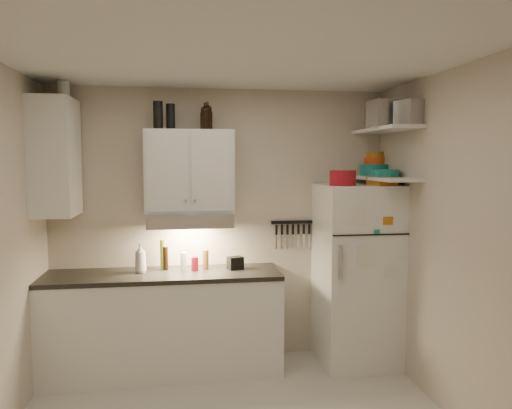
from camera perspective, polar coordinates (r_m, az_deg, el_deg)
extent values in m
cube|color=silver|center=(3.37, -1.99, 16.86)|extent=(3.20, 3.00, 0.02)
cube|color=beige|center=(4.84, -4.02, -2.37)|extent=(3.20, 0.02, 2.60)
cube|color=beige|center=(3.88, 22.50, -4.55)|extent=(0.02, 3.00, 2.60)
cube|color=white|center=(4.71, -10.51, -13.39)|extent=(2.10, 0.60, 0.88)
cube|color=black|center=(4.59, -10.60, -7.92)|extent=(2.10, 0.62, 0.04)
cube|color=white|center=(4.61, -7.61, 3.78)|extent=(0.80, 0.33, 0.75)
cube|color=white|center=(4.59, -21.96, 5.02)|extent=(0.33, 0.55, 1.00)
cube|color=silver|center=(4.57, -7.54, -1.69)|extent=(0.76, 0.46, 0.12)
cube|color=white|center=(4.84, 11.42, -7.86)|extent=(0.70, 0.68, 1.70)
cube|color=white|center=(4.68, 14.60, 8.28)|extent=(0.30, 0.95, 0.03)
cube|color=white|center=(4.67, 14.48, 2.89)|extent=(0.30, 0.95, 0.03)
cube|color=black|center=(4.91, 4.17, -2.02)|extent=(0.42, 0.02, 0.03)
cylinder|color=maroon|center=(4.51, 9.88, 3.01)|extent=(0.26, 0.26, 0.14)
cube|color=#BB6917|center=(4.61, 14.20, 2.61)|extent=(0.21, 0.25, 0.08)
cylinder|color=silver|center=(4.73, 13.04, 2.78)|extent=(0.07, 0.07, 0.09)
cylinder|color=silver|center=(5.00, 14.07, 9.52)|extent=(0.32, 0.32, 0.22)
cube|color=#AAAAAD|center=(4.54, 14.37, 10.04)|extent=(0.25, 0.23, 0.23)
cube|color=#AAAAAD|center=(4.41, 17.31, 9.97)|extent=(0.26, 0.26, 0.21)
cylinder|color=#167977|center=(5.03, 13.36, 3.85)|extent=(0.28, 0.28, 0.11)
cylinder|color=#F55117|center=(5.13, 13.49, 4.87)|extent=(0.22, 0.22, 0.07)
cylinder|color=#BB7B21|center=(5.13, 13.51, 5.56)|extent=(0.17, 0.17, 0.06)
cylinder|color=#167977|center=(4.65, 14.40, 3.48)|extent=(0.32, 0.32, 0.07)
cylinder|color=black|center=(4.61, -9.74, 9.85)|extent=(0.10, 0.10, 0.23)
cylinder|color=black|center=(4.57, -11.13, 9.98)|extent=(0.11, 0.11, 0.25)
cylinder|color=silver|center=(4.63, -21.17, 12.14)|extent=(0.12, 0.12, 0.14)
imported|color=white|center=(4.60, -13.07, -5.79)|extent=(0.14, 0.14, 0.30)
cylinder|color=brown|center=(4.66, -5.78, -6.26)|extent=(0.06, 0.06, 0.18)
cylinder|color=olive|center=(4.69, -10.58, -5.66)|extent=(0.05, 0.05, 0.28)
cylinder|color=black|center=(4.67, -10.27, -6.07)|extent=(0.05, 0.05, 0.22)
cylinder|color=silver|center=(4.63, -8.28, -6.47)|extent=(0.07, 0.07, 0.17)
cylinder|color=maroon|center=(4.61, -7.01, -6.74)|extent=(0.08, 0.08, 0.13)
cube|color=black|center=(4.65, -2.38, -6.69)|extent=(0.16, 0.14, 0.12)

